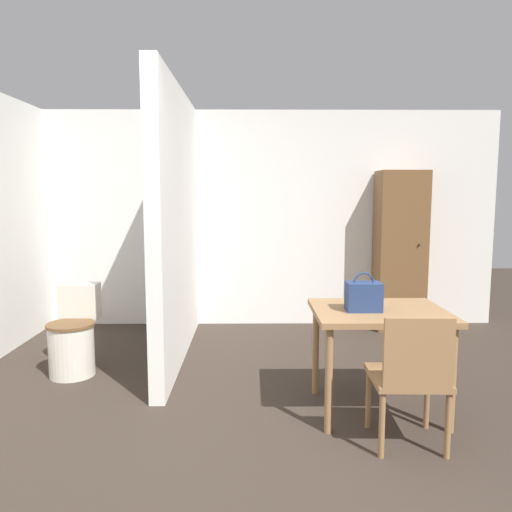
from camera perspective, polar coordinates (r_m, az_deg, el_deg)
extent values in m
plane|color=#382D26|center=(2.76, -0.49, -26.87)|extent=(16.00, 16.00, 0.00)
cube|color=white|center=(5.91, -0.58, 4.24)|extent=(5.74, 0.12, 2.50)
cube|color=white|center=(4.72, -8.97, 3.45)|extent=(0.12, 2.35, 2.50)
cube|color=#997047|center=(3.61, 13.97, -6.26)|extent=(0.92, 0.77, 0.04)
cylinder|color=#997047|center=(3.33, 8.36, -13.91)|extent=(0.05, 0.05, 0.70)
cylinder|color=#997047|center=(3.54, 21.55, -13.06)|extent=(0.05, 0.05, 0.70)
cylinder|color=#997047|center=(3.94, 6.88, -10.57)|extent=(0.05, 0.05, 0.70)
cylinder|color=#997047|center=(4.11, 18.13, -10.10)|extent=(0.05, 0.05, 0.70)
cube|color=#997047|center=(3.30, 16.93, -13.14)|extent=(0.46, 0.46, 0.04)
cube|color=#997047|center=(3.04, 18.15, -10.50)|extent=(0.40, 0.04, 0.41)
cylinder|color=#997047|center=(3.51, 12.77, -15.59)|extent=(0.04, 0.04, 0.40)
cylinder|color=#997047|center=(3.60, 18.99, -15.18)|extent=(0.04, 0.04, 0.40)
cylinder|color=#997047|center=(3.16, 14.24, -18.22)|extent=(0.04, 0.04, 0.40)
cylinder|color=#997047|center=(3.27, 21.14, -17.64)|extent=(0.04, 0.04, 0.40)
cylinder|color=silver|center=(4.60, -20.29, -10.12)|extent=(0.38, 0.38, 0.43)
cylinder|color=brown|center=(4.54, -20.41, -7.36)|extent=(0.40, 0.40, 0.02)
cube|color=silver|center=(4.74, -19.44, -4.88)|extent=(0.33, 0.18, 0.32)
cube|color=navy|center=(3.52, 12.23, -4.56)|extent=(0.24, 0.16, 0.20)
torus|color=navy|center=(3.50, 12.28, -2.97)|extent=(0.14, 0.01, 0.14)
cube|color=brown|center=(5.90, 16.13, 0.57)|extent=(0.53, 0.40, 1.80)
sphere|color=black|center=(5.73, 18.18, 1.22)|extent=(0.02, 0.02, 0.02)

